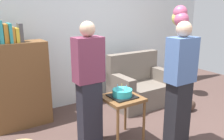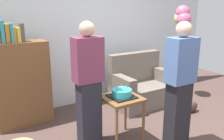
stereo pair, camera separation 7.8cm
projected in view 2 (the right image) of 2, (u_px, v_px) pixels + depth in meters
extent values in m
cube|color=silver|center=(84.00, 32.00, 4.37)|extent=(6.00, 0.10, 2.70)
cube|color=#6B6056|center=(142.00, 95.00, 4.43)|extent=(1.10, 0.70, 0.40)
cube|color=#6B6056|center=(134.00, 67.00, 4.53)|extent=(1.10, 0.16, 0.56)
cube|color=#6B6056|center=(122.00, 83.00, 4.11)|extent=(0.16, 0.70, 0.24)
cube|color=#6B6056|center=(162.00, 75.00, 4.58)|extent=(0.16, 0.70, 0.24)
cube|color=brown|center=(22.00, 84.00, 3.60)|extent=(0.80, 0.36, 1.30)
cube|color=teal|center=(1.00, 32.00, 3.29)|extent=(0.05, 0.24, 0.31)
cube|color=orange|center=(7.00, 33.00, 3.33)|extent=(0.06, 0.20, 0.26)
cube|color=teal|center=(11.00, 33.00, 3.36)|extent=(0.04, 0.26, 0.27)
cube|color=orange|center=(14.00, 34.00, 3.38)|extent=(0.04, 0.20, 0.22)
cube|color=gold|center=(18.00, 35.00, 3.41)|extent=(0.05, 0.23, 0.20)
cube|color=#4C4C51|center=(22.00, 32.00, 3.43)|extent=(0.05, 0.17, 0.26)
cube|color=brown|center=(122.00, 98.00, 3.13)|extent=(0.48, 0.48, 0.04)
cylinder|color=brown|center=(117.00, 131.00, 2.93)|extent=(0.04, 0.04, 0.60)
cylinder|color=brown|center=(143.00, 123.00, 3.14)|extent=(0.04, 0.04, 0.60)
cylinder|color=brown|center=(101.00, 118.00, 3.28)|extent=(0.04, 0.04, 0.60)
cylinder|color=brown|center=(126.00, 111.00, 3.49)|extent=(0.04, 0.04, 0.60)
cube|color=black|center=(122.00, 96.00, 3.12)|extent=(0.32, 0.32, 0.02)
cylinder|color=#2DB2B7|center=(122.00, 93.00, 3.11)|extent=(0.26, 0.26, 0.09)
cylinder|color=#66B2E5|center=(126.00, 87.00, 3.12)|extent=(0.01, 0.01, 0.05)
cylinder|color=#F2CC4C|center=(122.00, 85.00, 3.17)|extent=(0.01, 0.01, 0.05)
cylinder|color=#66B2E5|center=(117.00, 86.00, 3.13)|extent=(0.01, 0.01, 0.06)
cylinder|color=#66B2E5|center=(117.00, 89.00, 3.04)|extent=(0.01, 0.01, 0.05)
cylinder|color=#EA668C|center=(123.00, 89.00, 3.01)|extent=(0.01, 0.01, 0.06)
cylinder|color=#66B2E5|center=(126.00, 88.00, 3.06)|extent=(0.01, 0.01, 0.06)
cube|color=#23232D|center=(89.00, 113.00, 3.09)|extent=(0.28, 0.20, 0.88)
cube|color=#75334C|center=(88.00, 60.00, 2.91)|extent=(0.36, 0.22, 0.56)
sphere|color=#D1A889|center=(87.00, 29.00, 2.81)|extent=(0.19, 0.19, 0.19)
cube|color=black|center=(177.00, 115.00, 3.05)|extent=(0.28, 0.20, 0.88)
cube|color=#4C6BA3|center=(181.00, 60.00, 2.87)|extent=(0.36, 0.22, 0.56)
sphere|color=#D1A889|center=(184.00, 29.00, 2.77)|extent=(0.19, 0.19, 0.19)
ellipsoid|color=#473328|center=(191.00, 107.00, 4.14)|extent=(0.28, 0.14, 0.20)
cylinder|color=silver|center=(175.00, 61.00, 4.68)|extent=(0.00, 0.00, 1.52)
sphere|color=#D65B84|center=(184.00, 20.00, 4.48)|extent=(0.28, 0.28, 0.28)
sphere|color=#D65B84|center=(183.00, 12.00, 4.51)|extent=(0.27, 0.27, 0.27)
sphere|color=#E5D666|center=(182.00, 18.00, 4.56)|extent=(0.32, 0.32, 0.32)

